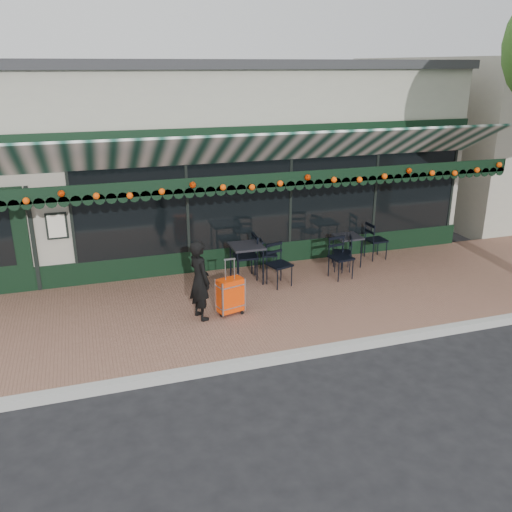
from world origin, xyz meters
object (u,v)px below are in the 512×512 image
object	(u,v)px
woman	(200,280)
chair_b_right	(268,255)
chair_a_front	(341,258)
chair_a_right	(376,240)
chair_a_left	(342,253)
chair_b_front	(279,265)
cafe_table_b	(247,249)
cafe_table_a	(348,239)
chair_b_left	(245,257)
suitcase	(230,296)

from	to	relation	value
woman	chair_b_right	size ratio (longest dim) A/B	1.98
chair_a_front	chair_a_right	bearing A→B (deg)	23.65
chair_a_left	chair_b_front	world-z (taller)	chair_b_front
chair_a_right	chair_b_right	size ratio (longest dim) A/B	1.20
woman	cafe_table_b	size ratio (longest dim) A/B	1.80
cafe_table_a	chair_a_left	xyz separation A→B (m)	(-0.24, -0.24, -0.24)
chair_a_left	chair_b_front	bearing A→B (deg)	-54.66
chair_a_left	chair_a_right	xyz separation A→B (m)	(1.14, 0.47, 0.04)
cafe_table_a	chair_a_left	size ratio (longest dim) A/B	0.88
woman	chair_b_left	size ratio (longest dim) A/B	1.49
chair_a_right	chair_b_front	xyz separation A→B (m)	(-2.82, -0.89, 0.01)
cafe_table_a	chair_b_right	size ratio (longest dim) A/B	0.95
woman	chair_b_right	bearing A→B (deg)	-62.65
cafe_table_a	chair_a_right	world-z (taller)	chair_a_right
chair_b_front	chair_a_left	bearing A→B (deg)	-2.45
woman	chair_b_right	xyz separation A→B (m)	(2.00, 1.94, -0.37)
suitcase	chair_a_right	size ratio (longest dim) A/B	1.21
cafe_table_b	chair_a_front	distance (m)	2.09
chair_a_front	chair_b_right	bearing A→B (deg)	136.19
cafe_table_b	chair_a_left	distance (m)	2.30
chair_a_left	chair_a_right	size ratio (longest dim) A/B	0.90
suitcase	chair_a_front	size ratio (longest dim) A/B	1.19
suitcase	cafe_table_b	world-z (taller)	suitcase
suitcase	chair_a_right	distance (m)	4.59
cafe_table_b	chair_b_front	xyz separation A→B (m)	(0.59, -0.42, -0.29)
chair_a_right	chair_b_right	xyz separation A→B (m)	(-2.74, 0.03, -0.07)
suitcase	chair_a_front	xyz separation A→B (m)	(2.79, 1.02, 0.09)
cafe_table_b	chair_b_left	bearing A→B (deg)	81.44
chair_a_front	chair_b_front	world-z (taller)	chair_a_front
cafe_table_b	chair_b_front	distance (m)	0.78
suitcase	woman	bearing A→B (deg)	164.39
chair_a_left	chair_b_front	xyz separation A→B (m)	(-1.68, -0.42, 0.05)
cafe_table_b	chair_b_right	size ratio (longest dim) A/B	1.10
chair_b_front	chair_b_right	bearing A→B (deg)	68.82
suitcase	cafe_table_b	size ratio (longest dim) A/B	1.32
chair_a_front	chair_b_right	distance (m)	1.65
chair_b_right	chair_b_front	bearing A→B (deg)	-176.03
cafe_table_a	chair_a_front	xyz separation A→B (m)	(-0.49, -0.67, -0.19)
chair_b_right	chair_a_right	bearing A→B (deg)	-82.03
cafe_table_a	woman	bearing A→B (deg)	-156.37
woman	chair_a_front	xyz separation A→B (m)	(3.36, 1.01, -0.29)
suitcase	chair_a_left	bearing A→B (deg)	10.32
chair_a_right	chair_b_right	distance (m)	2.74
suitcase	cafe_table_a	distance (m)	3.70
cafe_table_a	chair_b_right	world-z (taller)	chair_b_right
suitcase	chair_b_right	world-z (taller)	suitcase
cafe_table_b	chair_b_left	world-z (taller)	chair_b_left
chair_b_front	chair_a_front	bearing A→B (deg)	-16.94
chair_b_left	chair_b_right	distance (m)	0.72
chair_a_front	chair_b_right	size ratio (longest dim) A/B	1.21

